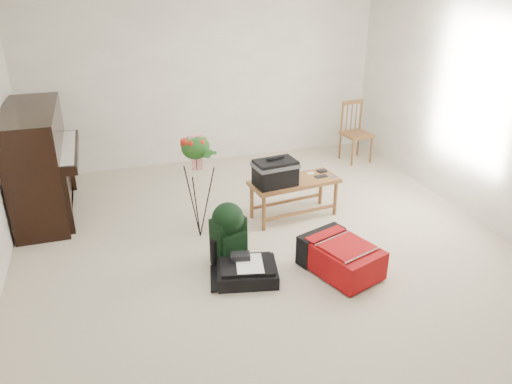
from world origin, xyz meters
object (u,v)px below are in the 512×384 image
object	(u,v)px
dining_chair	(356,132)
green_backpack	(228,231)
bench	(281,175)
black_duffel	(247,271)
red_suitcase	(339,254)
flower_stand	(198,187)
piano	(40,165)

from	to	relation	value
dining_chair	green_backpack	xyz separation A→B (m)	(-2.49, -2.14, -0.08)
bench	black_duffel	bearing A→B (deg)	-130.99
bench	red_suitcase	xyz separation A→B (m)	(0.18, -1.14, -0.39)
red_suitcase	bench	bearing A→B (deg)	79.91
bench	black_duffel	xyz separation A→B (m)	(-0.70, -1.03, -0.47)
bench	red_suitcase	bearing A→B (deg)	-87.76
black_duffel	flower_stand	size ratio (longest dim) A/B	0.53
bench	flower_stand	bearing A→B (deg)	179.92
dining_chair	green_backpack	world-z (taller)	dining_chair
flower_stand	red_suitcase	bearing A→B (deg)	-47.31
red_suitcase	flower_stand	world-z (taller)	flower_stand
black_duffel	flower_stand	world-z (taller)	flower_stand
piano	green_backpack	distance (m)	2.44
piano	green_backpack	bearing A→B (deg)	-43.61
piano	flower_stand	world-z (taller)	piano
red_suitcase	flower_stand	size ratio (longest dim) A/B	0.73
bench	flower_stand	xyz separation A→B (m)	(-0.95, -0.11, 0.02)
black_duffel	dining_chair	bearing A→B (deg)	57.81
green_backpack	flower_stand	xyz separation A→B (m)	(-0.17, 0.58, 0.23)
flower_stand	black_duffel	bearing A→B (deg)	-79.62
green_backpack	red_suitcase	bearing A→B (deg)	-43.63
dining_chair	red_suitcase	size ratio (longest dim) A/B	1.01
black_duffel	flower_stand	distance (m)	1.07
piano	black_duffel	xyz separation A→B (m)	(1.84, -2.01, -0.52)
flower_stand	bench	bearing A→B (deg)	1.55
red_suitcase	piano	bearing A→B (deg)	123.04
dining_chair	black_duffel	distance (m)	3.46
red_suitcase	flower_stand	xyz separation A→B (m)	(-1.13, 1.03, 0.41)
black_duffel	bench	bearing A→B (deg)	67.73
piano	black_duffel	bearing A→B (deg)	-47.42
dining_chair	flower_stand	size ratio (longest dim) A/B	0.74
bench	green_backpack	xyz separation A→B (m)	(-0.78, -0.70, -0.20)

